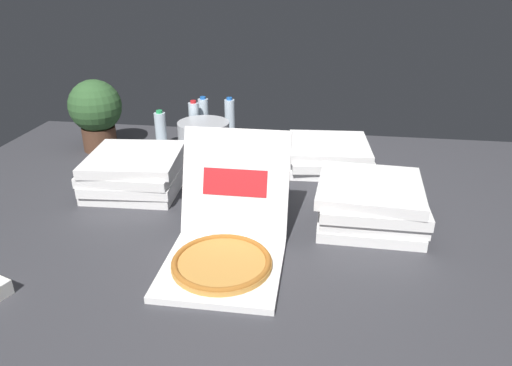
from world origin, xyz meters
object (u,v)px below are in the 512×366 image
(pizza_stack_center_near, at_px, (329,155))
(ice_bucket, at_px, (204,135))
(open_pizza_box, at_px, (226,240))
(water_bottle_1, at_px, (194,120))
(water_bottle_0, at_px, (204,115))
(water_bottle_3, at_px, (230,116))
(pizza_stack_right_far, at_px, (135,172))
(potted_plant, at_px, (96,111))
(water_bottle_2, at_px, (161,131))
(pizza_stack_left_mid, at_px, (370,203))

(pizza_stack_center_near, height_order, ice_bucket, ice_bucket)
(pizza_stack_center_near, bearing_deg, open_pizza_box, -111.01)
(water_bottle_1, bearing_deg, water_bottle_0, 70.65)
(water_bottle_1, bearing_deg, pizza_stack_center_near, -24.41)
(water_bottle_3, bearing_deg, open_pizza_box, -79.37)
(pizza_stack_center_near, height_order, water_bottle_3, water_bottle_3)
(pizza_stack_right_far, xyz_separation_m, ice_bucket, (0.17, 0.60, -0.01))
(open_pizza_box, xyz_separation_m, potted_plant, (-0.93, 0.99, 0.14))
(pizza_stack_center_near, relative_size, water_bottle_2, 2.00)
(open_pizza_box, xyz_separation_m, pizza_stack_center_near, (0.35, 0.91, -0.01))
(pizza_stack_center_near, xyz_separation_m, water_bottle_0, (-0.77, 0.46, 0.04))
(pizza_stack_left_mid, bearing_deg, pizza_stack_right_far, 171.13)
(water_bottle_3, bearing_deg, potted_plant, -149.67)
(water_bottle_1, height_order, potted_plant, potted_plant)
(pizza_stack_left_mid, distance_m, potted_plant, 1.59)
(ice_bucket, bearing_deg, open_pizza_box, -72.14)
(pizza_stack_right_far, xyz_separation_m, water_bottle_2, (-0.06, 0.54, 0.02))
(pizza_stack_center_near, height_order, water_bottle_0, water_bottle_0)
(water_bottle_1, xyz_separation_m, water_bottle_3, (0.20, 0.10, 0.00))
(water_bottle_1, bearing_deg, water_bottle_3, 27.16)
(pizza_stack_right_far, height_order, potted_plant, potted_plant)
(pizza_stack_center_near, xyz_separation_m, pizza_stack_left_mid, (0.16, -0.57, 0.02))
(water_bottle_2, xyz_separation_m, water_bottle_3, (0.33, 0.34, 0.00))
(water_bottle_2, xyz_separation_m, potted_plant, (-0.34, -0.06, 0.11))
(pizza_stack_right_far, bearing_deg, water_bottle_0, 83.13)
(pizza_stack_center_near, relative_size, water_bottle_1, 2.00)
(water_bottle_3, bearing_deg, water_bottle_0, -178.17)
(water_bottle_3, bearing_deg, pizza_stack_right_far, -107.13)
(pizza_stack_center_near, relative_size, potted_plant, 1.14)
(open_pizza_box, height_order, water_bottle_1, open_pizza_box)
(potted_plant, bearing_deg, open_pizza_box, -46.78)
(pizza_stack_left_mid, height_order, potted_plant, potted_plant)
(pizza_stack_right_far, relative_size, ice_bucket, 1.49)
(water_bottle_1, height_order, water_bottle_2, same)
(pizza_stack_right_far, bearing_deg, ice_bucket, 73.91)
(water_bottle_3, height_order, potted_plant, potted_plant)
(open_pizza_box, bearing_deg, water_bottle_1, 109.68)
(pizza_stack_right_far, height_order, ice_bucket, pizza_stack_right_far)
(pizza_stack_left_mid, height_order, water_bottle_3, water_bottle_3)
(water_bottle_0, distance_m, water_bottle_1, 0.10)
(ice_bucket, bearing_deg, water_bottle_1, 120.27)
(pizza_stack_left_mid, distance_m, water_bottle_0, 1.39)
(pizza_stack_center_near, bearing_deg, water_bottle_1, 155.59)
(pizza_stack_center_near, bearing_deg, water_bottle_2, 171.93)
(potted_plant, bearing_deg, pizza_stack_left_mid, -23.99)
(water_bottle_0, height_order, water_bottle_1, same)
(water_bottle_0, bearing_deg, water_bottle_2, -116.31)
(potted_plant, bearing_deg, pizza_stack_right_far, -50.09)
(potted_plant, bearing_deg, water_bottle_3, 30.33)
(pizza_stack_right_far, distance_m, water_bottle_2, 0.54)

